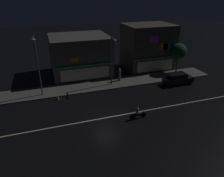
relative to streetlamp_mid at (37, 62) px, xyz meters
The scene contains 12 objects.
ground_plane 10.90m from the streetlamp_mid, 49.87° to the right, with size 140.00×140.00×0.00m, color black.
lane_divider_stripe 10.89m from the streetlamp_mid, 49.87° to the right, with size 37.03×0.16×0.01m, color beige.
sidewalk_far 7.88m from the streetlamp_mid, ahead, with size 38.98×3.79×0.14m, color #5B5954.
storefront_left_block 9.43m from the streetlamp_mid, 46.91° to the left, with size 9.11×8.07×6.20m.
storefront_center_block 19.04m from the streetlamp_mid, 18.39° to the left, with size 8.00×6.49×7.50m.
streetlamp_mid is the anchor object (origin of this frame).
streetlamp_east 9.71m from the streetlamp_mid, ahead, with size 0.44×1.64×6.85m.
pedestrian_on_sidewalk 11.90m from the streetlamp_mid, ahead, with size 0.39×0.39×1.95m.
street_tree 21.71m from the streetlamp_mid, ahead, with size 2.53×2.53×4.80m.
parked_car_near_kerb 19.54m from the streetlamp_mid, ahead, with size 4.30×1.98×1.67m.
motorcycle_lead 13.57m from the streetlamp_mid, 42.08° to the right, with size 1.90×0.60×1.52m.
traffic_cone 4.96m from the streetlamp_mid, 39.47° to the right, with size 0.36×0.36×0.55m, color orange.
Camera 1 is at (-5.31, -18.26, 12.54)m, focal length 33.24 mm.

